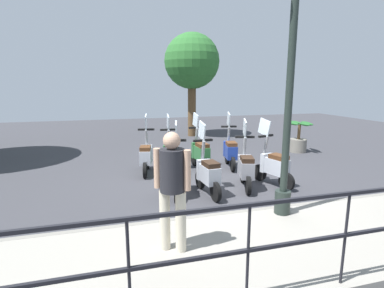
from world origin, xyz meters
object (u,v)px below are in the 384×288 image
(potted_palm, at_px, (299,139))
(scooter_far_0, at_px, (230,151))
(scooter_near_0, at_px, (273,165))
(pedestrian_distant, at_px, (172,183))
(tree_distant, at_px, (192,62))
(lamp_post_near, at_px, (289,102))
(scooter_far_2, at_px, (170,156))
(scooter_near_3, at_px, (176,173))
(scooter_far_3, at_px, (146,156))
(scooter_far_1, at_px, (200,152))
(scooter_near_2, at_px, (208,173))
(scooter_near_1, at_px, (246,167))

(potted_palm, relative_size, scooter_far_0, 0.69)
(scooter_near_0, distance_m, scooter_far_0, 1.72)
(pedestrian_distant, distance_m, scooter_far_0, 4.76)
(tree_distant, distance_m, scooter_far_0, 6.07)
(lamp_post_near, xyz_separation_m, scooter_far_2, (3.25, 1.29, -1.55))
(scooter_near_0, relative_size, scooter_far_0, 1.00)
(scooter_near_3, distance_m, scooter_far_3, 1.79)
(pedestrian_distant, xyz_separation_m, potted_palm, (5.24, -5.53, -0.63))
(scooter_near_3, distance_m, scooter_far_1, 2.02)
(scooter_near_0, bearing_deg, scooter_far_3, 40.36)
(scooter_near_2, bearing_deg, scooter_near_1, -85.32)
(pedestrian_distant, relative_size, scooter_far_1, 1.03)
(tree_distant, xyz_separation_m, scooter_far_0, (-5.38, 0.37, -2.77))
(scooter_near_2, bearing_deg, lamp_post_near, -156.86)
(pedestrian_distant, xyz_separation_m, scooter_near_2, (2.17, -1.20, -0.60))
(scooter_near_2, height_order, scooter_far_3, same)
(scooter_far_1, xyz_separation_m, scooter_far_2, (-0.18, 0.87, 0.00))
(scooter_near_0, bearing_deg, potted_palm, -59.67)
(pedestrian_distant, xyz_separation_m, scooter_far_0, (4.02, -2.48, -0.60))
(scooter_far_0, bearing_deg, scooter_far_1, 98.49)
(lamp_post_near, height_order, potted_palm, lamp_post_near)
(scooter_near_0, bearing_deg, scooter_far_0, -4.49)
(scooter_near_1, bearing_deg, scooter_far_3, 65.99)
(potted_palm, xyz_separation_m, scooter_far_0, (-1.23, 3.05, 0.04))
(scooter_far_0, distance_m, scooter_far_3, 2.34)
(lamp_post_near, xyz_separation_m, pedestrian_distant, (-0.63, 2.03, -0.96))
(tree_distant, bearing_deg, scooter_far_0, 176.10)
(pedestrian_distant, bearing_deg, tree_distant, -167.07)
(tree_distant, height_order, scooter_near_2, tree_distant)
(scooter_near_0, distance_m, scooter_far_3, 3.23)
(pedestrian_distant, height_order, scooter_far_2, pedestrian_distant)
(potted_palm, relative_size, scooter_near_2, 0.69)
(scooter_near_1, relative_size, scooter_near_3, 1.00)
(lamp_post_near, xyz_separation_m, scooter_near_3, (1.71, 1.47, -1.55))
(scooter_near_2, distance_m, scooter_far_3, 2.19)
(lamp_post_near, height_order, scooter_near_3, lamp_post_near)
(pedestrian_distant, height_order, scooter_near_2, pedestrian_distant)
(potted_palm, distance_m, scooter_far_3, 5.52)
(scooter_near_2, height_order, scooter_near_3, same)
(scooter_far_2, relative_size, scooter_far_3, 1.00)
(lamp_post_near, distance_m, scooter_near_1, 2.31)
(scooter_near_0, relative_size, scooter_far_3, 1.00)
(scooter_near_2, height_order, scooter_far_2, same)
(scooter_near_3, distance_m, scooter_far_0, 2.54)
(scooter_near_2, bearing_deg, pedestrian_distant, 145.79)
(lamp_post_near, relative_size, scooter_far_0, 2.77)
(tree_distant, height_order, scooter_far_1, tree_distant)
(scooter_near_0, relative_size, scooter_near_2, 1.00)
(scooter_far_2, bearing_deg, scooter_near_3, 177.09)
(scooter_near_0, distance_m, scooter_near_2, 1.66)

